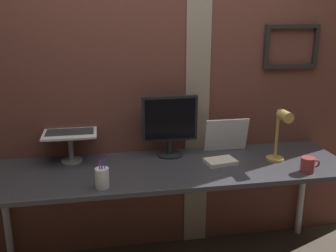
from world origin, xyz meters
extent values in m
cube|color=brown|center=(0.00, 0.39, 1.18)|extent=(3.28, 0.12, 2.36)
cube|color=gray|center=(0.24, 0.32, 1.18)|extent=(0.18, 0.01, 2.36)
cube|color=black|center=(0.92, 0.31, 1.65)|extent=(0.41, 0.03, 0.03)
cube|color=black|center=(0.92, 0.31, 1.37)|extent=(0.41, 0.03, 0.03)
cube|color=black|center=(0.73, 0.31, 1.51)|extent=(0.03, 0.03, 0.26)
cube|color=black|center=(1.12, 0.31, 1.51)|extent=(0.03, 0.03, 0.26)
cube|color=#333338|center=(-0.02, -0.01, 0.76)|extent=(2.37, 0.67, 0.03)
cylinder|color=#B2B2B7|center=(-1.14, 0.27, 0.37)|extent=(0.05, 0.05, 0.75)
cylinder|color=#B2B2B7|center=(1.10, 0.27, 0.37)|extent=(0.05, 0.05, 0.75)
cylinder|color=black|center=(0.01, 0.21, 0.78)|extent=(0.18, 0.18, 0.01)
cylinder|color=black|center=(0.01, 0.21, 0.84)|extent=(0.04, 0.04, 0.10)
cube|color=black|center=(0.01, 0.21, 1.05)|extent=(0.39, 0.04, 0.32)
cube|color=black|center=(0.01, 0.19, 1.05)|extent=(0.35, 0.00, 0.28)
cylinder|color=gray|center=(-0.66, 0.21, 0.78)|extent=(0.14, 0.14, 0.01)
cylinder|color=gray|center=(-0.66, 0.21, 0.87)|extent=(0.03, 0.03, 0.17)
cube|color=gray|center=(-0.66, 0.21, 0.96)|extent=(0.28, 0.22, 0.01)
cube|color=white|center=(-0.66, 0.21, 0.97)|extent=(0.35, 0.25, 0.01)
cube|color=#2D2D30|center=(-0.66, 0.23, 0.98)|extent=(0.31, 0.16, 0.00)
cube|color=white|center=(-0.66, 0.37, 1.08)|extent=(0.35, 0.08, 0.21)
cube|color=black|center=(-0.66, 0.36, 1.08)|extent=(0.32, 0.06, 0.18)
cube|color=white|center=(0.44, 0.23, 0.90)|extent=(0.32, 0.07, 0.24)
cylinder|color=tan|center=(0.71, -0.01, 0.78)|extent=(0.12, 0.12, 0.02)
cylinder|color=tan|center=(0.71, -0.01, 0.96)|extent=(0.02, 0.02, 0.34)
cylinder|color=tan|center=(0.71, -0.10, 1.11)|extent=(0.07, 0.11, 0.07)
cylinder|color=white|center=(-0.46, -0.24, 0.84)|extent=(0.08, 0.08, 0.12)
cylinder|color=yellow|center=(-0.47, -0.25, 0.85)|extent=(0.03, 0.03, 0.14)
cylinder|color=blue|center=(-0.45, -0.24, 0.87)|extent=(0.01, 0.02, 0.16)
cylinder|color=purple|center=(-0.46, -0.25, 0.87)|extent=(0.02, 0.02, 0.16)
cylinder|color=purple|center=(-0.47, -0.25, 0.87)|extent=(0.01, 0.01, 0.16)
cylinder|color=maroon|center=(0.81, -0.24, 0.82)|extent=(0.09, 0.09, 0.10)
torus|color=maroon|center=(0.87, -0.24, 0.83)|extent=(0.05, 0.01, 0.05)
cube|color=silver|center=(0.32, -0.01, 0.79)|extent=(0.22, 0.17, 0.03)
camera|label=1|loc=(-0.45, -2.28, 1.72)|focal=40.67mm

